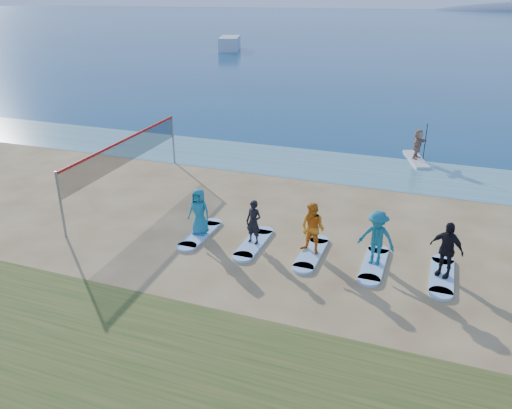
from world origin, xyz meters
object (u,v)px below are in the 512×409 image
(volleyball_net, at_px, (126,152))
(surfboard_3, at_px, (374,264))
(paddleboarder, at_px, (418,144))
(surfboard_2, at_px, (311,253))
(surfboard_4, at_px, (442,276))
(boat_offshore_a, at_px, (230,50))
(student_3, at_px, (377,238))
(paddleboard, at_px, (416,159))
(student_2, at_px, (313,229))
(surfboard_1, at_px, (254,243))
(student_4, at_px, (446,249))
(surfboard_0, at_px, (200,234))
(student_1, at_px, (254,222))
(student_0, at_px, (199,212))

(volleyball_net, xyz_separation_m, surfboard_3, (11.07, -2.70, -1.86))
(paddleboarder, distance_m, surfboard_2, 12.33)
(surfboard_4, bearing_deg, boat_offshore_a, 118.80)
(student_3, distance_m, surfboard_4, 2.30)
(paddleboard, bearing_deg, student_2, -119.94)
(surfboard_1, distance_m, student_4, 6.34)
(volleyball_net, distance_m, student_2, 9.42)
(volleyball_net, distance_m, surfboard_3, 11.55)
(volleyball_net, distance_m, surfboard_0, 5.81)
(volleyball_net, xyz_separation_m, surfboard_2, (8.98, -2.70, -1.86))
(paddleboard, relative_size, surfboard_2, 1.36)
(volleyball_net, bearing_deg, surfboard_1, -21.37)
(volleyball_net, xyz_separation_m, student_3, (11.07, -2.70, -0.90))
(student_1, height_order, student_4, student_4)
(volleyball_net, relative_size, student_3, 4.94)
(paddleboarder, bearing_deg, student_1, 176.02)
(surfboard_0, xyz_separation_m, student_4, (8.36, 0.00, 0.94))
(boat_offshore_a, relative_size, student_1, 4.93)
(surfboard_2, xyz_separation_m, student_3, (2.09, 0.00, 0.96))
(paddleboard, distance_m, boat_offshore_a, 57.80)
(paddleboarder, distance_m, student_1, 12.90)
(volleyball_net, xyz_separation_m, paddleboard, (11.53, 9.34, -1.84))
(paddleboard, distance_m, student_3, 12.08)
(surfboard_3, xyz_separation_m, student_4, (2.09, 0.00, 0.94))
(surfboard_0, bearing_deg, surfboard_2, 0.00)
(paddleboard, bearing_deg, surfboard_1, -129.06)
(surfboard_3, height_order, surfboard_4, same)
(volleyball_net, distance_m, paddleboard, 14.95)
(surfboard_4, bearing_deg, paddleboarder, 97.74)
(student_4, bearing_deg, boat_offshore_a, 142.77)
(student_1, bearing_deg, boat_offshore_a, 125.72)
(paddleboarder, relative_size, surfboard_3, 0.71)
(surfboard_4, distance_m, student_4, 0.94)
(boat_offshore_a, bearing_deg, surfboard_0, -85.80)
(student_0, relative_size, surfboard_4, 0.78)
(surfboard_2, bearing_deg, surfboard_0, 180.00)
(surfboard_1, relative_size, student_4, 1.22)
(student_2, height_order, surfboard_3, student_2)
(surfboard_0, distance_m, surfboard_1, 2.09)
(paddleboard, distance_m, student_0, 13.82)
(student_3, bearing_deg, boat_offshore_a, 127.34)
(paddleboarder, distance_m, student_3, 12.05)
(surfboard_1, relative_size, surfboard_3, 1.00)
(paddleboard, relative_size, paddleboarder, 1.93)
(surfboard_2, bearing_deg, surfboard_3, 0.00)
(volleyball_net, bearing_deg, student_4, -11.58)
(surfboard_1, bearing_deg, paddleboard, 68.95)
(paddleboarder, relative_size, student_4, 0.86)
(paddleboard, height_order, student_1, student_1)
(surfboard_1, xyz_separation_m, student_4, (6.27, 0.00, 0.94))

